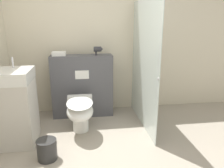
{
  "coord_description": "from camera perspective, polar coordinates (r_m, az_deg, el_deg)",
  "views": [
    {
      "loc": [
        -0.18,
        -2.02,
        1.6
      ],
      "look_at": [
        0.26,
        1.1,
        0.69
      ],
      "focal_mm": 35.0,
      "sensor_mm": 36.0,
      "label": 1
    }
  ],
  "objects": [
    {
      "name": "hair_drier",
      "position": [
        3.61,
        -3.69,
        9.03
      ],
      "size": [
        0.15,
        0.08,
        0.14
      ],
      "color": "#2D2D33",
      "rests_on": "partition_panel"
    },
    {
      "name": "shower_glass",
      "position": [
        3.34,
        8.29,
        4.91
      ],
      "size": [
        0.04,
        1.4,
        1.91
      ],
      "color": "silver",
      "rests_on": "ground_plane"
    },
    {
      "name": "folded_towel",
      "position": [
        3.67,
        -13.68,
        7.71
      ],
      "size": [
        0.22,
        0.18,
        0.06
      ],
      "color": "white",
      "rests_on": "partition_panel"
    },
    {
      "name": "sink_vanity",
      "position": [
        3.15,
        -24.03,
        -5.58
      ],
      "size": [
        0.5,
        0.54,
        1.15
      ],
      "color": "beige",
      "rests_on": "ground_plane"
    },
    {
      "name": "toilet",
      "position": [
        3.23,
        -8.33,
        -7.17
      ],
      "size": [
        0.38,
        0.66,
        0.49
      ],
      "color": "white",
      "rests_on": "ground_plane"
    },
    {
      "name": "waste_bin",
      "position": [
        2.81,
        -16.62,
        -16.11
      ],
      "size": [
        0.24,
        0.24,
        0.25
      ],
      "color": "#2D2D2D",
      "rests_on": "ground_plane"
    },
    {
      "name": "wall_back",
      "position": [
        3.9,
        -5.38,
        10.99
      ],
      "size": [
        8.0,
        0.06,
        2.5
      ],
      "color": "beige",
      "rests_on": "ground_plane"
    },
    {
      "name": "partition_panel",
      "position": [
        3.76,
        -7.72,
        -0.5
      ],
      "size": [
        1.02,
        0.3,
        1.05
      ],
      "color": "#4C4C51",
      "rests_on": "ground_plane"
    }
  ]
}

